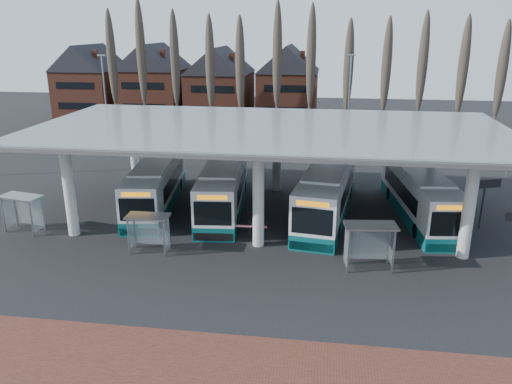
# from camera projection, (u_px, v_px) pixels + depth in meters

# --- Properties ---
(ground) EXTENTS (140.00, 140.00, 0.00)m
(ground) POSITION_uv_depth(u_px,v_px,m) (252.00, 263.00, 28.31)
(ground) COLOR black
(ground) RESTS_ON ground
(station_canopy) EXTENTS (32.00, 16.00, 6.34)m
(station_canopy) POSITION_uv_depth(u_px,v_px,m) (269.00, 136.00, 34.02)
(station_canopy) COLOR silver
(station_canopy) RESTS_ON ground
(poplar_row) EXTENTS (45.10, 1.10, 14.50)m
(poplar_row) POSITION_uv_depth(u_px,v_px,m) (295.00, 63.00, 56.53)
(poplar_row) COLOR #473D33
(poplar_row) RESTS_ON ground
(townhouse_row) EXTENTS (36.80, 10.30, 12.25)m
(townhouse_row) POSITION_uv_depth(u_px,v_px,m) (187.00, 77.00, 69.84)
(townhouse_row) COLOR brown
(townhouse_row) RESTS_ON ground
(lamp_post_a) EXTENTS (0.80, 0.16, 10.17)m
(lamp_post_a) POSITION_uv_depth(u_px,v_px,m) (106.00, 105.00, 49.66)
(lamp_post_a) COLOR slate
(lamp_post_a) RESTS_ON ground
(lamp_post_b) EXTENTS (0.80, 0.16, 10.17)m
(lamp_post_b) POSITION_uv_depth(u_px,v_px,m) (349.00, 104.00, 50.25)
(lamp_post_b) COLOR slate
(lamp_post_b) RESTS_ON ground
(bus_0) EXTENTS (4.17, 12.31, 3.35)m
(bus_0) POSITION_uv_depth(u_px,v_px,m) (156.00, 185.00, 37.08)
(bus_0) COLOR silver
(bus_0) RESTS_ON ground
(bus_1) EXTENTS (3.79, 12.64, 3.46)m
(bus_1) POSITION_uv_depth(u_px,v_px,m) (224.00, 187.00, 36.46)
(bus_1) COLOR silver
(bus_1) RESTS_ON ground
(bus_2) EXTENTS (4.45, 13.23, 3.61)m
(bus_2) POSITION_uv_depth(u_px,v_px,m) (327.00, 192.00, 35.05)
(bus_2) COLOR silver
(bus_2) RESTS_ON ground
(bus_3) EXTENTS (4.00, 12.37, 3.38)m
(bus_3) POSITION_uv_depth(u_px,v_px,m) (419.00, 195.00, 34.82)
(bus_3) COLOR silver
(bus_3) RESTS_ON ground
(shelter_0) EXTENTS (2.84, 1.79, 2.45)m
(shelter_0) POSITION_uv_depth(u_px,v_px,m) (23.00, 205.00, 32.26)
(shelter_0) COLOR gray
(shelter_0) RESTS_ON ground
(shelter_1) EXTENTS (2.50, 1.27, 2.31)m
(shelter_1) POSITION_uv_depth(u_px,v_px,m) (149.00, 225.00, 29.33)
(shelter_1) COLOR gray
(shelter_1) RESTS_ON ground
(shelter_2) EXTENTS (2.96, 1.73, 2.62)m
(shelter_2) POSITION_uv_depth(u_px,v_px,m) (369.00, 236.00, 27.23)
(shelter_2) COLOR gray
(shelter_2) RESTS_ON ground
(info_sign_1) EXTENTS (2.15, 0.92, 3.36)m
(info_sign_1) POSITION_uv_depth(u_px,v_px,m) (485.00, 188.00, 32.36)
(info_sign_1) COLOR black
(info_sign_1) RESTS_ON ground
(barrier) EXTENTS (2.34, 0.65, 1.17)m
(barrier) POSITION_uv_depth(u_px,v_px,m) (248.00, 227.00, 31.02)
(barrier) COLOR black
(barrier) RESTS_ON ground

